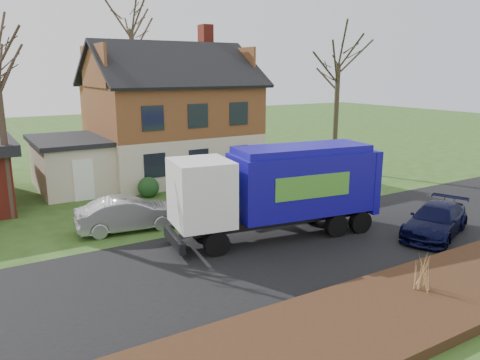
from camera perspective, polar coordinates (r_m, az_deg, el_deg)
ground at (r=17.14m, az=4.42°, el=-8.78°), size 120.00×120.00×0.00m
road at (r=17.14m, az=4.42°, el=-8.75°), size 80.00×7.00×0.02m
mulch_verge at (r=13.55m, az=18.04°, el=-15.00°), size 80.00×3.50×0.30m
main_house at (r=28.98m, az=-9.31°, el=8.33°), size 12.95×8.95×9.26m
garbage_truck at (r=18.18m, az=5.06°, el=-0.70°), size 8.56×3.40×3.57m
silver_sedan at (r=19.70m, az=-13.44°, el=-4.04°), size 4.32×1.92×1.38m
navy_wagon at (r=20.14m, az=22.74°, el=-4.55°), size 4.63×3.17×1.24m
tree_front_east at (r=30.89m, az=12.01°, el=15.79°), size 3.52×3.52×9.78m
tree_back at (r=38.15m, az=-13.24°, el=19.35°), size 4.06×4.06×12.85m
grass_clump_mid at (r=14.50m, az=21.43°, el=-10.42°), size 0.38×0.31×1.05m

